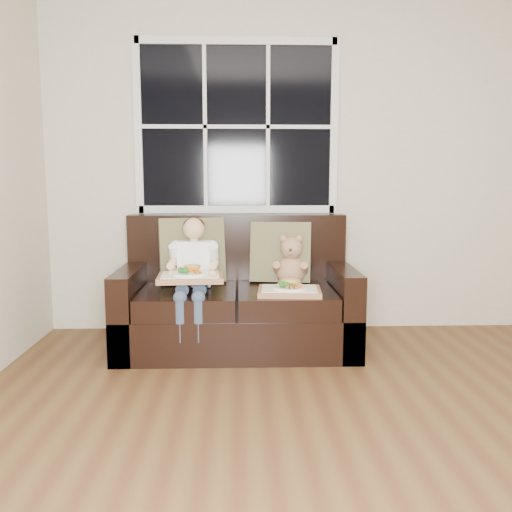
{
  "coord_description": "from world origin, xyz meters",
  "views": [
    {
      "loc": [
        -0.7,
        -1.93,
        1.23
      ],
      "look_at": [
        -0.58,
        1.85,
        0.7
      ],
      "focal_mm": 38.0,
      "sensor_mm": 36.0,
      "label": 1
    }
  ],
  "objects_px": {
    "tray_left": "(190,276)",
    "child": "(193,265)",
    "loveseat": "(237,304)",
    "tray_right": "(289,290)",
    "teddy_bear": "(291,264)"
  },
  "relations": [
    {
      "from": "loveseat",
      "to": "tray_right",
      "type": "distance_m",
      "value": 0.5
    },
    {
      "from": "teddy_bear",
      "to": "tray_right",
      "type": "height_order",
      "value": "teddy_bear"
    },
    {
      "from": "child",
      "to": "tray_right",
      "type": "height_order",
      "value": "child"
    },
    {
      "from": "loveseat",
      "to": "teddy_bear",
      "type": "distance_m",
      "value": 0.5
    },
    {
      "from": "teddy_bear",
      "to": "loveseat",
      "type": "bearing_deg",
      "value": -166.42
    },
    {
      "from": "loveseat",
      "to": "tray_left",
      "type": "xyz_separation_m",
      "value": [
        -0.32,
        -0.27,
        0.27
      ]
    },
    {
      "from": "loveseat",
      "to": "tray_right",
      "type": "height_order",
      "value": "loveseat"
    },
    {
      "from": "loveseat",
      "to": "tray_left",
      "type": "relative_size",
      "value": 3.66
    },
    {
      "from": "tray_left",
      "to": "tray_right",
      "type": "xyz_separation_m",
      "value": [
        0.68,
        -0.03,
        -0.1
      ]
    },
    {
      "from": "teddy_bear",
      "to": "tray_left",
      "type": "relative_size",
      "value": 0.85
    },
    {
      "from": "tray_left",
      "to": "child",
      "type": "bearing_deg",
      "value": 83.69
    },
    {
      "from": "child",
      "to": "tray_right",
      "type": "xyz_separation_m",
      "value": [
        0.67,
        -0.18,
        -0.15
      ]
    },
    {
      "from": "tray_left",
      "to": "tray_right",
      "type": "relative_size",
      "value": 1.03
    },
    {
      "from": "loveseat",
      "to": "teddy_bear",
      "type": "xyz_separation_m",
      "value": [
        0.4,
        0.04,
        0.3
      ]
    },
    {
      "from": "loveseat",
      "to": "child",
      "type": "bearing_deg",
      "value": -159.73
    }
  ]
}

